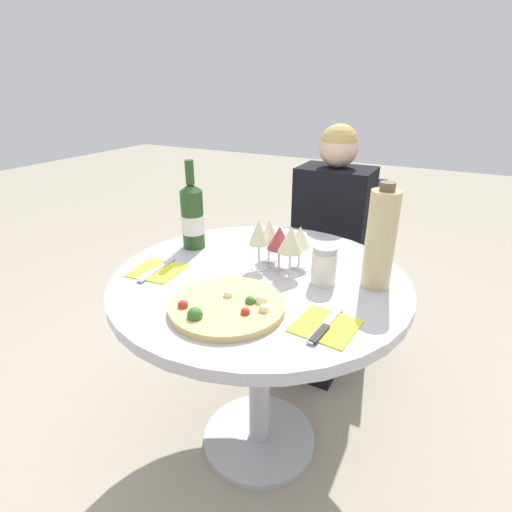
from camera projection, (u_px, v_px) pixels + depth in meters
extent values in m
plane|color=#9E937F|center=(259.00, 439.00, 1.58)|extent=(12.00, 12.00, 0.00)
cylinder|color=#B2B2B7|center=(259.00, 437.00, 1.58)|extent=(0.43, 0.43, 0.02)
cylinder|color=#B2B2B7|center=(259.00, 367.00, 1.44)|extent=(0.08, 0.08, 0.67)
cylinder|color=#B7B7BC|center=(260.00, 280.00, 1.30)|extent=(0.95, 0.95, 0.04)
cylinder|color=slate|center=(323.00, 341.00, 2.17)|extent=(0.35, 0.35, 0.01)
cylinder|color=slate|center=(326.00, 311.00, 2.09)|extent=(0.06, 0.06, 0.40)
cube|color=slate|center=(328.00, 274.00, 2.00)|extent=(0.39, 0.39, 0.03)
cube|color=slate|center=(343.00, 218.00, 2.06)|extent=(0.39, 0.02, 0.45)
cube|color=black|center=(314.00, 325.00, 1.94)|extent=(0.28, 0.35, 0.43)
cube|color=black|center=(333.00, 222.00, 1.89)|extent=(0.33, 0.23, 0.52)
sphere|color=#DBB293|center=(339.00, 148.00, 1.76)|extent=(0.17, 0.17, 0.17)
sphere|color=tan|center=(339.00, 143.00, 1.75)|extent=(0.16, 0.16, 0.16)
cylinder|color=#DBB26B|center=(227.00, 306.00, 1.09)|extent=(0.32, 0.32, 0.02)
sphere|color=beige|center=(228.00, 294.00, 1.12)|extent=(0.03, 0.03, 0.03)
sphere|color=#B22D1E|center=(245.00, 312.00, 1.04)|extent=(0.02, 0.02, 0.02)
sphere|color=#336B28|center=(250.00, 301.00, 1.09)|extent=(0.03, 0.03, 0.03)
sphere|color=beige|center=(264.00, 309.00, 1.05)|extent=(0.03, 0.03, 0.03)
sphere|color=#336B28|center=(195.00, 315.00, 1.02)|extent=(0.04, 0.04, 0.04)
sphere|color=#B22D1E|center=(183.00, 305.00, 1.07)|extent=(0.03, 0.03, 0.03)
sphere|color=beige|center=(261.00, 300.00, 1.09)|extent=(0.03, 0.03, 0.03)
cylinder|color=#23471E|center=(193.00, 220.00, 1.47)|extent=(0.08, 0.08, 0.22)
cone|color=#23471E|center=(191.00, 187.00, 1.42)|extent=(0.08, 0.08, 0.03)
cylinder|color=#23471E|center=(190.00, 172.00, 1.40)|extent=(0.03, 0.03, 0.08)
cylinder|color=silver|center=(193.00, 224.00, 1.47)|extent=(0.08, 0.08, 0.07)
cylinder|color=tan|center=(380.00, 240.00, 1.16)|extent=(0.09, 0.09, 0.30)
cylinder|color=brown|center=(388.00, 186.00, 1.10)|extent=(0.04, 0.04, 0.02)
cylinder|color=silver|center=(324.00, 268.00, 1.22)|extent=(0.08, 0.08, 0.10)
cylinder|color=#B2B2B7|center=(325.00, 249.00, 1.20)|extent=(0.07, 0.07, 0.02)
cylinder|color=silver|center=(259.00, 268.00, 1.34)|extent=(0.06, 0.06, 0.00)
cylinder|color=silver|center=(259.00, 256.00, 1.32)|extent=(0.01, 0.01, 0.08)
cone|color=beige|center=(259.00, 232.00, 1.29)|extent=(0.07, 0.07, 0.08)
cylinder|color=silver|center=(299.00, 265.00, 1.35)|extent=(0.06, 0.06, 0.00)
cylinder|color=silver|center=(299.00, 256.00, 1.34)|extent=(0.01, 0.01, 0.07)
cone|color=beige|center=(300.00, 237.00, 1.31)|extent=(0.07, 0.07, 0.07)
cylinder|color=silver|center=(269.00, 259.00, 1.40)|extent=(0.06, 0.06, 0.00)
cylinder|color=silver|center=(269.00, 250.00, 1.39)|extent=(0.01, 0.01, 0.07)
cone|color=beige|center=(269.00, 230.00, 1.36)|extent=(0.07, 0.07, 0.08)
cylinder|color=silver|center=(279.00, 266.00, 1.35)|extent=(0.06, 0.06, 0.00)
cylinder|color=silver|center=(279.00, 257.00, 1.33)|extent=(0.01, 0.01, 0.07)
cone|color=#9E383D|center=(280.00, 238.00, 1.30)|extent=(0.08, 0.08, 0.08)
cylinder|color=silver|center=(289.00, 274.00, 1.29)|extent=(0.06, 0.06, 0.00)
cylinder|color=silver|center=(290.00, 263.00, 1.27)|extent=(0.01, 0.01, 0.08)
cone|color=beige|center=(291.00, 239.00, 1.24)|extent=(0.08, 0.08, 0.08)
cube|color=yellow|center=(157.00, 271.00, 1.32)|extent=(0.16, 0.16, 0.00)
cube|color=silver|center=(157.00, 269.00, 1.31)|extent=(0.04, 0.19, 0.00)
cube|color=silver|center=(147.00, 274.00, 1.27)|extent=(0.03, 0.09, 0.00)
cube|color=yellow|center=(326.00, 326.00, 1.02)|extent=(0.16, 0.16, 0.00)
cube|color=silver|center=(326.00, 324.00, 1.02)|extent=(0.04, 0.19, 0.00)
cube|color=black|center=(320.00, 333.00, 0.98)|extent=(0.03, 0.09, 0.00)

